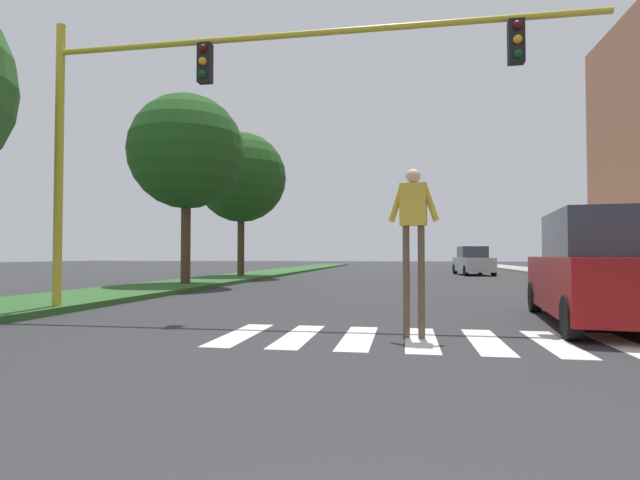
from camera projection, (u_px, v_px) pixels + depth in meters
The scene contains 10 objects.
ground_plane at pixel (409, 275), 30.30m from camera, with size 140.00×140.00×0.00m, color #2D2D30.
crosswalk at pixel (421, 339), 7.13m from camera, with size 5.85×2.20×0.01m.
median_strip at pixel (261, 274), 29.81m from camera, with size 3.23×64.00×0.15m, color #2D5B28.
tree_mid at pixel (186, 152), 18.93m from camera, with size 4.36×4.36×7.21m.
tree_far at pixel (241, 178), 26.21m from camera, with size 4.73×4.73×7.54m.
sidewalk_right at pixel (583, 276), 26.77m from camera, with size 3.00×64.00×0.15m, color #9E9991.
traffic_light_gantry at pixel (210, 95), 10.00m from camera, with size 10.98×0.30×6.00m.
pedestrian_performer at pixel (413, 225), 7.30m from camera, with size 0.75×0.29×2.49m.
suv_crossing at pixel (604, 272), 8.57m from camera, with size 2.43×4.78×1.97m.
sedan_midblock at pixel (473, 262), 30.62m from camera, with size 2.14×4.42×1.76m.
Camera 1 is at (-0.22, -0.83, 1.21)m, focal length 27.88 mm.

